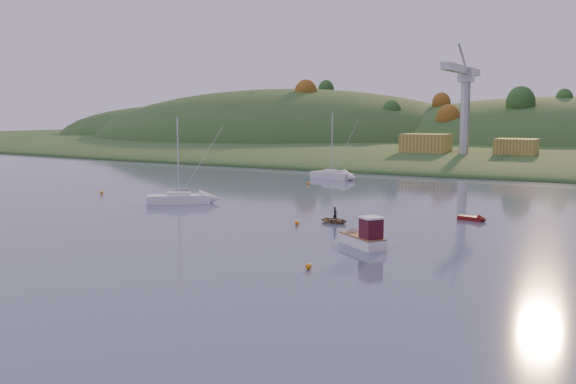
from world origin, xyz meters
The scene contains 22 objects.
ground centered at (0.00, 0.00, 0.00)m, with size 500.00×500.00×0.00m, color #364259.
far_shore centered at (0.00, 230.00, 0.00)m, with size 620.00×220.00×1.50m, color #274A1D.
shore_slope centered at (0.00, 165.00, 0.00)m, with size 640.00×150.00×7.00m, color #274A1D.
hill_left_far centered at (-160.00, 215.00, 0.00)m, with size 120.00×100.00×32.00m, color #274A1D.
hill_left centered at (-90.00, 200.00, 0.00)m, with size 170.00×140.00×44.00m, color #274A1D.
hill_center centered at (10.00, 210.00, 0.00)m, with size 140.00×120.00×36.00m, color #274A1D.
hillside_trees centered at (0.00, 185.00, 0.00)m, with size 280.00×50.00×32.00m, color #1B4A1A, non-canonical shape.
wharf centered at (5.00, 122.00, 1.20)m, with size 42.00×16.00×2.40m, color slate.
shed_west centered at (-8.00, 123.00, 4.80)m, with size 11.00×8.00×4.80m, color olive.
shed_east centered at (13.00, 124.00, 4.40)m, with size 9.00×7.00×4.00m, color olive.
dock_crane centered at (2.00, 118.39, 17.17)m, with size 3.20×28.00×20.30m.
fishing_boat centered at (16.57, 24.01, 0.87)m, with size 6.15×5.22×3.96m.
sailboat_near centered at (-15.79, 37.81, 0.75)m, with size 8.24×7.11×11.69m.
sailboat_far centered at (-11.95, 78.01, 0.78)m, with size 9.24×5.19×12.28m.
canoe centered at (9.32, 34.04, 0.32)m, with size 2.21×3.10×0.64m, color #947751.
paddler centered at (9.32, 34.04, 0.78)m, with size 0.57×0.38×1.57m, color black.
red_tender centered at (22.79, 43.14, 0.24)m, with size 3.50×1.74×1.14m.
grey_dinghy centered at (-23.36, 48.63, 0.20)m, with size 2.58×2.57×0.99m.
buoy_0 centered at (16.69, 13.45, 0.25)m, with size 0.50×0.50×0.50m, color orange.
buoy_1 centered at (6.32, 30.66, 0.25)m, with size 0.50×0.50×0.50m, color orange.
buoy_2 centered at (-32.59, 40.15, 0.25)m, with size 0.50×0.50×0.50m, color orange.
buoy_3 centered at (-11.18, 67.04, 0.25)m, with size 0.50×0.50×0.50m, color orange.
Camera 1 is at (39.29, -30.11, 12.16)m, focal length 40.00 mm.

